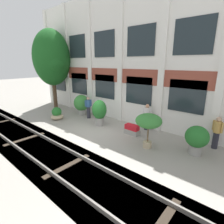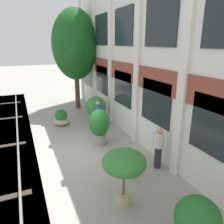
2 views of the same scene
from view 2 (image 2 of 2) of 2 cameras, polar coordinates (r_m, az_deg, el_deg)
name	(u,v)px [view 2 (image 2 of 2)]	position (r m, az deg, el deg)	size (l,w,h in m)	color
ground_plane	(81,151)	(9.61, -8.17, -10.11)	(80.00, 80.00, 0.00)	#9E998E
apartment_facade	(144,49)	(9.66, 8.27, 16.01)	(17.82, 0.64, 8.45)	silver
broadleaf_tree	(75,46)	(15.19, -9.58, 16.55)	(3.19, 3.04, 6.59)	#4C3826
potted_plant_tall_urn	(124,164)	(6.14, 3.15, -13.40)	(1.23, 1.23, 1.68)	tan
potted_plant_square_trough	(126,164)	(8.12, 3.76, -13.41)	(0.90, 0.46, 0.56)	gray
potted_plant_wide_bowl	(61,118)	(12.64, -13.11, -1.62)	(0.89, 0.89, 0.89)	tan
potted_plant_ribbed_drum	(99,125)	(9.81, -3.35, -3.33)	(0.93, 0.93, 1.67)	gray
potted_plant_glazed_jar	(96,108)	(12.54, -4.19, 1.06)	(1.18, 1.18, 1.55)	gray
potted_plant_stone_basin	(197,221)	(5.60, 21.31, -24.98)	(0.99, 0.99, 1.32)	gray
resident_by_doorway	(159,146)	(8.20, 12.07, -8.80)	(0.45, 0.35, 1.59)	#282833
resident_near_plants	(98,115)	(11.49, -3.62, -0.67)	(0.34, 0.50, 1.57)	#282833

